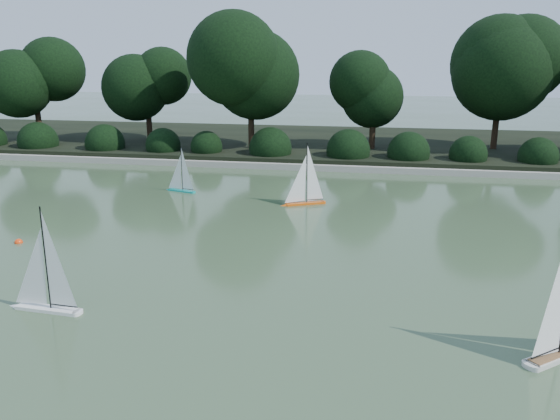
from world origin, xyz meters
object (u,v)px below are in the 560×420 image
object	(u,v)px
race_buoy	(19,243)
sailboat_teal	(179,184)
sailboat_white_a	(41,293)
sailboat_orange	(302,195)

from	to	relation	value
race_buoy	sailboat_teal	bearing A→B (deg)	69.91
sailboat_white_a	race_buoy	xyz separation A→B (m)	(-2.04, 2.42, -0.24)
sailboat_white_a	race_buoy	world-z (taller)	sailboat_white_a
sailboat_orange	sailboat_teal	world-z (taller)	sailboat_orange
sailboat_white_a	race_buoy	size ratio (longest dim) A/B	10.53
race_buoy	sailboat_white_a	bearing A→B (deg)	-49.85
sailboat_orange	race_buoy	distance (m)	5.94
sailboat_teal	race_buoy	xyz separation A→B (m)	(-1.55, -4.25, -0.19)
sailboat_orange	sailboat_teal	xyz separation A→B (m)	(-3.22, 0.72, -0.04)
sailboat_orange	sailboat_teal	distance (m)	3.30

